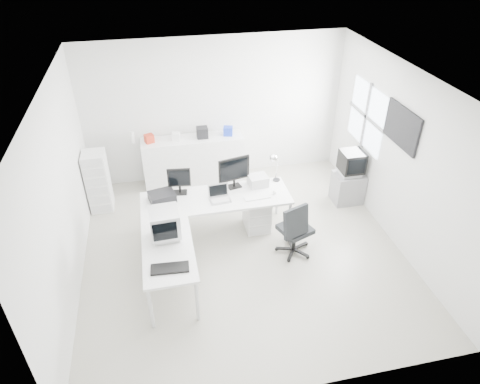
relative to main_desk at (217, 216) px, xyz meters
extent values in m
cube|color=beige|center=(0.33, -0.49, -0.38)|extent=(5.00, 5.00, 0.01)
cube|color=white|center=(0.33, -0.49, 2.42)|extent=(5.00, 5.00, 0.01)
cube|color=silver|center=(0.33, 2.01, 1.02)|extent=(5.00, 0.02, 2.80)
cube|color=silver|center=(-2.17, -0.49, 1.02)|extent=(0.02, 5.00, 2.80)
cube|color=silver|center=(2.83, -0.49, 1.02)|extent=(0.02, 5.00, 2.80)
cube|color=silver|center=(0.70, 0.05, -0.08)|extent=(0.40, 0.50, 0.60)
cube|color=black|center=(-0.85, 0.10, 0.45)|extent=(0.46, 0.39, 0.14)
cube|color=silver|center=(0.65, -0.15, 0.38)|extent=(0.43, 0.16, 0.02)
sphere|color=silver|center=(0.95, -0.10, 0.41)|extent=(0.07, 0.07, 0.07)
cube|color=#BBBBBB|center=(0.75, 0.22, 0.46)|extent=(0.34, 0.30, 0.18)
cube|color=black|center=(-0.85, -1.50, 0.39)|extent=(0.51, 0.23, 0.03)
cube|color=gray|center=(2.55, 0.48, -0.08)|extent=(0.53, 0.44, 0.58)
cube|color=silver|center=(-0.17, 1.75, 0.11)|extent=(1.95, 0.49, 0.97)
cube|color=#AF2B19|center=(-0.97, 1.75, 0.68)|extent=(0.20, 0.19, 0.16)
cube|color=silver|center=(-0.47, 1.75, 0.67)|extent=(0.17, 0.15, 0.14)
cube|color=black|center=(0.03, 1.75, 0.70)|extent=(0.21, 0.19, 0.21)
cube|color=#1A35BA|center=(0.53, 1.75, 0.68)|extent=(0.20, 0.19, 0.17)
cylinder|color=silver|center=(-1.27, 1.79, 0.71)|extent=(0.07, 0.07, 0.22)
cube|color=silver|center=(-1.95, 1.22, 0.18)|extent=(0.39, 0.47, 1.12)
camera|label=1|loc=(-0.81, -5.65, 4.26)|focal=32.00mm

